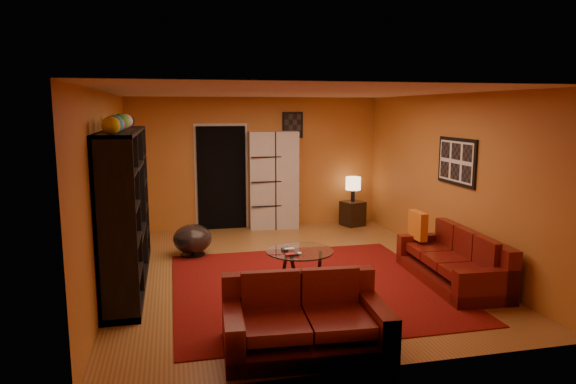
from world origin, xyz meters
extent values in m
plane|color=brown|center=(0.00, 0.00, 0.00)|extent=(6.00, 6.00, 0.00)
plane|color=white|center=(0.00, 0.00, 2.60)|extent=(6.00, 6.00, 0.00)
plane|color=#B86B28|center=(0.00, 3.00, 1.30)|extent=(6.00, 0.00, 6.00)
plane|color=#B86B28|center=(0.00, -3.00, 1.30)|extent=(6.00, 0.00, 6.00)
plane|color=#B86B28|center=(-2.50, 0.00, 1.30)|extent=(0.00, 6.00, 6.00)
plane|color=#B86B28|center=(2.50, 0.00, 1.30)|extent=(0.00, 6.00, 6.00)
cube|color=#580A0A|center=(0.10, -0.70, 0.01)|extent=(3.60, 3.60, 0.01)
cube|color=black|center=(-0.70, 2.96, 1.02)|extent=(0.95, 0.10, 2.04)
cube|color=black|center=(2.48, -0.30, 1.60)|extent=(0.03, 1.00, 0.70)
cube|color=black|center=(0.75, 2.98, 2.05)|extent=(0.42, 0.03, 0.52)
cube|color=black|center=(-2.27, 0.00, 1.05)|extent=(0.45, 3.00, 2.10)
imported|color=black|center=(-2.23, -0.10, 0.98)|extent=(0.89, 0.12, 0.51)
cube|color=#530E0B|center=(2.05, -0.99, 0.16)|extent=(0.92, 2.01, 0.32)
cube|color=#530E0B|center=(2.36, -1.01, 0.42)|extent=(0.30, 1.97, 0.85)
cube|color=#530E0B|center=(2.00, -1.89, 0.31)|extent=(0.81, 0.23, 0.62)
cube|color=#530E0B|center=(2.10, -0.10, 0.31)|extent=(0.81, 0.23, 0.62)
cube|color=#530E0B|center=(1.98, -1.53, 0.47)|extent=(0.61, 0.55, 0.12)
cube|color=#530E0B|center=(2.01, -0.99, 0.47)|extent=(0.61, 0.55, 0.12)
cube|color=#530E0B|center=(2.04, -0.46, 0.47)|extent=(0.61, 0.55, 0.12)
cube|color=#530E0B|center=(-0.42, -2.50, 0.16)|extent=(1.67, 1.07, 0.32)
cube|color=#530E0B|center=(-0.39, -2.11, 0.42)|extent=(1.62, 0.29, 0.85)
cube|color=#530E0B|center=(0.30, -2.55, 0.31)|extent=(0.24, 0.98, 0.62)
cube|color=#530E0B|center=(-1.13, -2.45, 0.31)|extent=(0.24, 0.98, 0.62)
cube|color=#530E0B|center=(-0.11, -2.56, 0.47)|extent=(0.65, 0.79, 0.12)
cube|color=#530E0B|center=(-0.73, -2.52, 0.47)|extent=(0.65, 0.79, 0.12)
cube|color=orange|center=(1.95, -0.19, 0.63)|extent=(0.12, 0.42, 0.42)
cylinder|color=silver|center=(0.00, -0.59, 0.46)|extent=(0.92, 0.92, 0.02)
cylinder|color=black|center=(0.29, -0.58, 0.23)|extent=(0.05, 0.05, 0.44)
cylinder|color=black|center=(-0.15, -0.35, 0.23)|extent=(0.05, 0.05, 0.44)
cylinder|color=black|center=(-0.13, -0.84, 0.23)|extent=(0.05, 0.05, 0.44)
cube|color=beige|center=(0.32, 2.80, 0.97)|extent=(1.00, 0.51, 1.94)
cylinder|color=black|center=(-1.37, 1.11, 0.02)|extent=(0.44, 0.44, 0.03)
cylinder|color=black|center=(-1.37, 1.11, 0.10)|extent=(0.06, 0.06, 0.15)
ellipsoid|color=#383231|center=(-1.37, 1.11, 0.28)|extent=(0.63, 0.63, 0.47)
cube|color=black|center=(1.93, 2.62, 0.25)|extent=(0.51, 0.51, 0.50)
cylinder|color=black|center=(1.93, 2.62, 0.62)|extent=(0.08, 0.08, 0.24)
cylinder|color=#EBB581|center=(1.93, 2.62, 0.87)|extent=(0.30, 0.30, 0.26)
camera|label=1|loc=(-1.65, -7.14, 2.38)|focal=32.00mm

